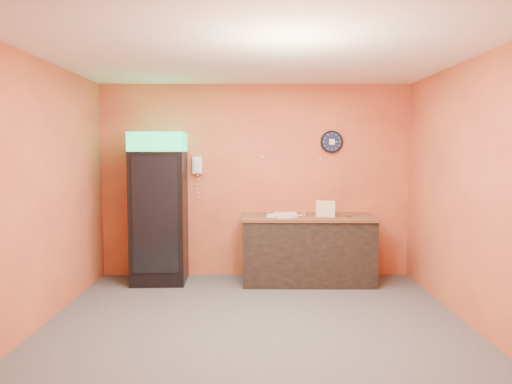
{
  "coord_description": "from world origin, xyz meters",
  "views": [
    {
      "loc": [
        -0.02,
        -5.28,
        1.83
      ],
      "look_at": [
        0.0,
        0.6,
        1.35
      ],
      "focal_mm": 35.0,
      "sensor_mm": 36.0,
      "label": 1
    }
  ],
  "objects": [
    {
      "name": "kitchen_tool",
      "position": [
        0.68,
        1.58,
        0.96
      ],
      "size": [
        0.06,
        0.06,
        0.06
      ],
      "primitive_type": "cylinder",
      "color": "silver",
      "rests_on": "butcher_paper"
    },
    {
      "name": "right_wall",
      "position": [
        2.25,
        0.0,
        1.4
      ],
      "size": [
        0.02,
        4.0,
        2.8
      ],
      "primitive_type": "cube",
      "color": "#D8733D",
      "rests_on": "floor"
    },
    {
      "name": "wall_clock",
      "position": [
        1.11,
        1.97,
        1.97
      ],
      "size": [
        0.32,
        0.06,
        0.32
      ],
      "color": "black",
      "rests_on": "back_wall"
    },
    {
      "name": "wrapped_sandwich_mid",
      "position": [
        0.41,
        1.4,
        0.96
      ],
      "size": [
        0.32,
        0.2,
        0.04
      ],
      "primitive_type": "cube",
      "rotation": [
        0.0,
        0.0,
        0.3
      ],
      "color": "silver",
      "rests_on": "butcher_paper"
    },
    {
      "name": "butcher_paper",
      "position": [
        0.73,
        1.6,
        0.92
      ],
      "size": [
        1.87,
        0.88,
        0.04
      ],
      "primitive_type": "cube",
      "rotation": [
        0.0,
        0.0,
        -0.02
      ],
      "color": "brown",
      "rests_on": "prep_counter"
    },
    {
      "name": "sub_roll_stack",
      "position": [
        0.96,
        1.49,
        1.04
      ],
      "size": [
        0.27,
        0.14,
        0.22
      ],
      "rotation": [
        0.0,
        0.0,
        -0.19
      ],
      "color": "beige",
      "rests_on": "butcher_paper"
    },
    {
      "name": "back_wall",
      "position": [
        0.0,
        2.0,
        1.4
      ],
      "size": [
        4.5,
        0.02,
        2.8
      ],
      "primitive_type": "cube",
      "color": "#D8733D",
      "rests_on": "floor"
    },
    {
      "name": "beverage_cooler",
      "position": [
        -1.35,
        1.6,
        1.02
      ],
      "size": [
        0.76,
        0.77,
        2.09
      ],
      "rotation": [
        0.0,
        0.0,
        0.04
      ],
      "color": "black",
      "rests_on": "floor"
    },
    {
      "name": "left_wall",
      "position": [
        -2.25,
        0.0,
        1.4
      ],
      "size": [
        0.02,
        4.0,
        2.8
      ],
      "primitive_type": "cube",
      "color": "#D8733D",
      "rests_on": "floor"
    },
    {
      "name": "wrapped_sandwich_left",
      "position": [
        0.31,
        1.44,
        0.96
      ],
      "size": [
        0.32,
        0.17,
        0.04
      ],
      "primitive_type": "cube",
      "rotation": [
        0.0,
        0.0,
        -0.17
      ],
      "color": "silver",
      "rests_on": "butcher_paper"
    },
    {
      "name": "floor",
      "position": [
        0.0,
        0.0,
        0.0
      ],
      "size": [
        4.5,
        4.5,
        0.0
      ],
      "primitive_type": "plane",
      "color": "#47474C",
      "rests_on": "ground"
    },
    {
      "name": "prep_counter",
      "position": [
        0.73,
        1.6,
        0.45
      ],
      "size": [
        1.8,
        0.81,
        0.9
      ],
      "primitive_type": "cube",
      "rotation": [
        0.0,
        0.0,
        -0.01
      ],
      "color": "black",
      "rests_on": "floor"
    },
    {
      "name": "wall_phone",
      "position": [
        -0.84,
        1.95,
        1.63
      ],
      "size": [
        0.13,
        0.11,
        0.24
      ],
      "color": "white",
      "rests_on": "back_wall"
    },
    {
      "name": "wrapped_sandwich_right",
      "position": [
        0.42,
        1.64,
        0.96
      ],
      "size": [
        0.33,
        0.21,
        0.04
      ],
      "primitive_type": "cube",
      "rotation": [
        0.0,
        0.0,
        0.32
      ],
      "color": "silver",
      "rests_on": "butcher_paper"
    },
    {
      "name": "ceiling",
      "position": [
        0.0,
        0.0,
        2.8
      ],
      "size": [
        4.5,
        4.0,
        0.02
      ],
      "primitive_type": "cube",
      "color": "white",
      "rests_on": "back_wall"
    }
  ]
}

